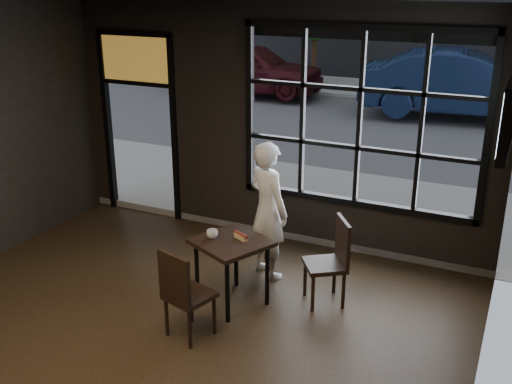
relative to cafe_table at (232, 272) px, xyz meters
The scene contains 16 objects.
floor 1.74m from the cafe_table, 102.41° to the right, with size 6.00×7.00×0.02m, color black.
ceiling 3.29m from the cafe_table, 102.41° to the right, with size 6.00×7.00×0.02m, color black.
wall_right 3.34m from the cafe_table, 32.07° to the right, with size 0.04×7.00×3.20m, color black.
window_frame 2.47m from the cafe_table, 65.65° to the left, with size 3.06×0.12×2.28m, color black.
stained_transom 3.65m from the cafe_table, 143.12° to the left, with size 1.20×0.06×0.70m, color orange.
street_asphalt 22.35m from the cafe_table, 90.93° to the left, with size 60.00×41.00×0.04m, color #545456.
cafe_table is the anchor object (origin of this frame).
chair_near 0.75m from the cafe_table, 97.18° to the right, with size 0.42×0.42×0.97m, color black.
chair_window 1.03m from the cafe_table, 26.30° to the left, with size 0.43×0.43×0.99m, color black.
man 0.92m from the cafe_table, 84.62° to the left, with size 0.61×0.40×1.69m, color white.
hotdog 0.43m from the cafe_table, 45.87° to the left, with size 0.20×0.08×0.06m, color tan, non-canonical shape.
cup 0.48m from the cafe_table, behind, with size 0.12×0.12×0.10m, color silver.
tv 3.24m from the cafe_table, 14.16° to the left, with size 0.13×1.17×0.68m, color black.
navy_car 10.39m from the cafe_table, 83.90° to the left, with size 1.74×4.98×1.64m, color #0F1C39.
maroon_car 11.97m from the cafe_table, 114.80° to the left, with size 1.76×4.38×1.49m, color #3C0E14.
tree_left 13.85m from the cafe_table, 106.26° to the left, with size 2.11×2.11×3.59m.
Camera 1 is at (3.12, -3.58, 3.50)m, focal length 42.00 mm.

